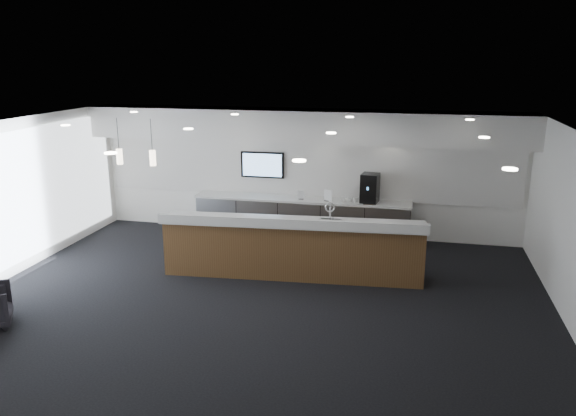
# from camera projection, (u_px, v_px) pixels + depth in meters

# --- Properties ---
(ground) EXTENTS (10.00, 10.00, 0.00)m
(ground) POSITION_uv_depth(u_px,v_px,m) (260.00, 300.00, 9.86)
(ground) COLOR black
(ground) RESTS_ON ground
(ceiling) EXTENTS (10.00, 8.00, 0.02)m
(ceiling) POSITION_uv_depth(u_px,v_px,m) (258.00, 129.00, 9.08)
(ceiling) COLOR black
(ceiling) RESTS_ON back_wall
(back_wall) EXTENTS (10.00, 0.02, 3.00)m
(back_wall) POSITION_uv_depth(u_px,v_px,m) (304.00, 172.00, 13.23)
(back_wall) COLOR white
(back_wall) RESTS_ON ground
(left_wall) EXTENTS (0.02, 8.00, 3.00)m
(left_wall) POSITION_uv_depth(u_px,v_px,m) (3.00, 202.00, 10.53)
(left_wall) COLOR white
(left_wall) RESTS_ON ground
(soffit_bulkhead) EXTENTS (10.00, 0.90, 0.70)m
(soffit_bulkhead) POSITION_uv_depth(u_px,v_px,m) (301.00, 125.00, 12.51)
(soffit_bulkhead) COLOR silver
(soffit_bulkhead) RESTS_ON back_wall
(alcove_panel) EXTENTS (9.80, 0.06, 1.40)m
(alcove_panel) POSITION_uv_depth(u_px,v_px,m) (304.00, 168.00, 13.18)
(alcove_panel) COLOR silver
(alcove_panel) RESTS_ON back_wall
(window_blinds_wall) EXTENTS (0.04, 7.36, 2.55)m
(window_blinds_wall) POSITION_uv_depth(u_px,v_px,m) (4.00, 202.00, 10.52)
(window_blinds_wall) COLOR white
(window_blinds_wall) RESTS_ON left_wall
(back_credenza) EXTENTS (5.06, 0.66, 0.95)m
(back_credenza) POSITION_uv_depth(u_px,v_px,m) (301.00, 218.00, 13.16)
(back_credenza) COLOR gray
(back_credenza) RESTS_ON ground
(wall_tv) EXTENTS (1.05, 0.08, 0.62)m
(wall_tv) POSITION_uv_depth(u_px,v_px,m) (263.00, 165.00, 13.32)
(wall_tv) COLOR black
(wall_tv) RESTS_ON back_wall
(pendant_left) EXTENTS (0.12, 0.12, 0.30)m
(pendant_left) POSITION_uv_depth(u_px,v_px,m) (147.00, 160.00, 10.54)
(pendant_left) COLOR #F4DFBE
(pendant_left) RESTS_ON ceiling
(pendant_right) EXTENTS (0.12, 0.12, 0.30)m
(pendant_right) POSITION_uv_depth(u_px,v_px,m) (113.00, 159.00, 10.69)
(pendant_right) COLOR #F4DFBE
(pendant_right) RESTS_ON ceiling
(ceiling_can_lights) EXTENTS (7.00, 5.00, 0.02)m
(ceiling_can_lights) POSITION_uv_depth(u_px,v_px,m) (258.00, 131.00, 9.08)
(ceiling_can_lights) COLOR white
(ceiling_can_lights) RESTS_ON ceiling
(service_counter) EXTENTS (5.08, 1.22, 1.49)m
(service_counter) POSITION_uv_depth(u_px,v_px,m) (293.00, 248.00, 10.81)
(service_counter) COLOR #56361C
(service_counter) RESTS_ON ground
(coffee_machine) EXTENTS (0.43, 0.52, 0.66)m
(coffee_machine) POSITION_uv_depth(u_px,v_px,m) (370.00, 188.00, 12.61)
(coffee_machine) COLOR black
(coffee_machine) RESTS_ON back_credenza
(info_sign_left) EXTENTS (0.15, 0.05, 0.21)m
(info_sign_left) POSITION_uv_depth(u_px,v_px,m) (301.00, 195.00, 12.92)
(info_sign_left) COLOR white
(info_sign_left) RESTS_ON back_credenza
(info_sign_right) EXTENTS (0.19, 0.08, 0.26)m
(info_sign_right) POSITION_uv_depth(u_px,v_px,m) (328.00, 196.00, 12.75)
(info_sign_right) COLOR white
(info_sign_right) RESTS_ON back_credenza
(cup_0) EXTENTS (0.11, 0.11, 0.10)m
(cup_0) POSITION_uv_depth(u_px,v_px,m) (362.00, 200.00, 12.65)
(cup_0) COLOR white
(cup_0) RESTS_ON back_credenza
(cup_1) EXTENTS (0.15, 0.15, 0.10)m
(cup_1) POSITION_uv_depth(u_px,v_px,m) (355.00, 200.00, 12.68)
(cup_1) COLOR white
(cup_1) RESTS_ON back_credenza
(cup_2) EXTENTS (0.14, 0.14, 0.10)m
(cup_2) POSITION_uv_depth(u_px,v_px,m) (349.00, 200.00, 12.71)
(cup_2) COLOR white
(cup_2) RESTS_ON back_credenza
(cup_3) EXTENTS (0.14, 0.14, 0.10)m
(cup_3) POSITION_uv_depth(u_px,v_px,m) (343.00, 199.00, 12.74)
(cup_3) COLOR white
(cup_3) RESTS_ON back_credenza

